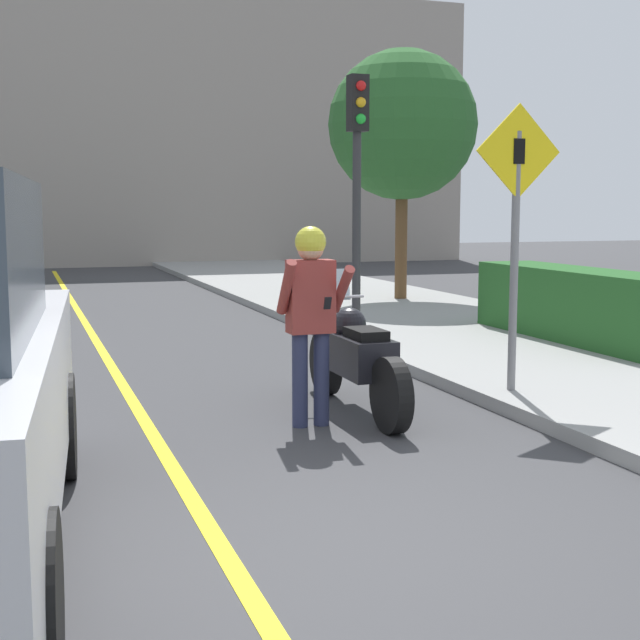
% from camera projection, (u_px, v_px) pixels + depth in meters
% --- Properties ---
extents(ground_plane, '(80.00, 80.00, 0.00)m').
position_uv_depth(ground_plane, '(342.00, 559.00, 4.92)').
color(ground_plane, '#38383A').
extents(sidewalk_curb, '(4.40, 44.00, 0.13)m').
position_uv_depth(sidewalk_curb, '(615.00, 371.00, 10.20)').
color(sidewalk_curb, gray).
rests_on(sidewalk_curb, ground).
extents(road_center_line, '(0.12, 36.00, 0.01)m').
position_uv_depth(road_center_line, '(116.00, 374.00, 10.37)').
color(road_center_line, yellow).
rests_on(road_center_line, ground).
extents(building_backdrop, '(28.00, 1.20, 9.26)m').
position_uv_depth(building_backdrop, '(65.00, 124.00, 28.77)').
color(building_backdrop, gray).
rests_on(building_backdrop, ground).
extents(motorcycle, '(0.62, 2.38, 1.32)m').
position_uv_depth(motorcycle, '(355.00, 358.00, 8.42)').
color(motorcycle, black).
rests_on(motorcycle, ground).
extents(person_biker, '(0.59, 0.48, 1.77)m').
position_uv_depth(person_biker, '(311.00, 304.00, 7.79)').
color(person_biker, '#282D4C').
rests_on(person_biker, ground).
extents(crossing_sign, '(0.91, 0.08, 2.78)m').
position_uv_depth(crossing_sign, '(516.00, 220.00, 8.63)').
color(crossing_sign, slate).
rests_on(crossing_sign, sidewalk_curb).
extents(traffic_light, '(0.26, 0.30, 3.60)m').
position_uv_depth(traffic_light, '(357.00, 156.00, 12.27)').
color(traffic_light, '#2D2D30').
rests_on(traffic_light, sidewalk_curb).
extents(hedge_row, '(0.90, 3.98, 0.97)m').
position_uv_depth(hedge_row, '(579.00, 305.00, 12.15)').
color(hedge_row, '#235623').
rests_on(hedge_row, sidewalk_curb).
extents(street_tree, '(2.91, 2.91, 4.86)m').
position_uv_depth(street_tree, '(402.00, 125.00, 17.35)').
color(street_tree, brown).
rests_on(street_tree, sidewalk_curb).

